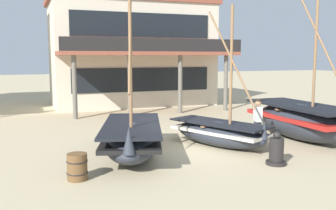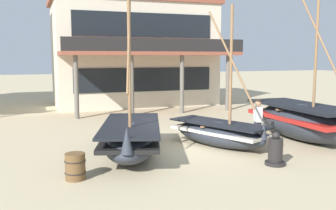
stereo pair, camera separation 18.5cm
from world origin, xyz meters
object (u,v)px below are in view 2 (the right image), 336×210
object	(u,v)px
fishing_boat_near_left	(219,132)
fishing_boat_far_right	(302,120)
wooden_barrel	(75,166)
fishing_boat_centre_large	(131,138)
harbor_building_main	(133,53)
fisherman_by_hull	(258,123)
capstan_winch	(275,152)

from	to	relation	value
fishing_boat_near_left	fishing_boat_far_right	size ratio (longest dim) A/B	0.77
fishing_boat_near_left	wooden_barrel	bearing A→B (deg)	-159.16
fishing_boat_centre_large	harbor_building_main	distance (m)	13.99
fishing_boat_near_left	wooden_barrel	world-z (taller)	fishing_boat_near_left
fishing_boat_far_right	harbor_building_main	xyz separation A→B (m)	(-3.19, 13.13, 2.67)
fishing_boat_centre_large	fisherman_by_hull	xyz separation A→B (m)	(4.59, -0.22, 0.24)
harbor_building_main	capstan_winch	bearing A→B (deg)	-89.51
fishing_boat_centre_large	wooden_barrel	bearing A→B (deg)	-137.34
fisherman_by_hull	capstan_winch	xyz separation A→B (m)	(-0.85, -2.25, -0.43)
fishing_boat_far_right	harbor_building_main	bearing A→B (deg)	103.66
capstan_winch	harbor_building_main	bearing A→B (deg)	90.49
fishing_boat_near_left	harbor_building_main	world-z (taller)	harbor_building_main
fishing_boat_far_right	fisherman_by_hull	world-z (taller)	fishing_boat_far_right
fishing_boat_near_left	fishing_boat_centre_large	world-z (taller)	fishing_boat_centre_large
fisherman_by_hull	wooden_barrel	size ratio (longest dim) A/B	2.41
fishing_boat_centre_large	capstan_winch	bearing A→B (deg)	-33.51
capstan_winch	fishing_boat_far_right	bearing A→B (deg)	39.98
fisherman_by_hull	harbor_building_main	xyz separation A→B (m)	(-0.99, 13.44, 2.59)
fishing_boat_near_left	capstan_winch	xyz separation A→B (m)	(0.47, -2.65, -0.10)
capstan_winch	harbor_building_main	distance (m)	15.98
fisherman_by_hull	fishing_boat_far_right	bearing A→B (deg)	8.03
fisherman_by_hull	capstan_winch	world-z (taller)	fisherman_by_hull
fishing_boat_far_right	capstan_winch	xyz separation A→B (m)	(-3.06, -2.56, -0.36)
wooden_barrel	harbor_building_main	world-z (taller)	harbor_building_main
fishing_boat_centre_large	fishing_boat_far_right	xyz separation A→B (m)	(6.79, 0.09, 0.16)
fishing_boat_centre_large	fishing_boat_far_right	size ratio (longest dim) A/B	0.87
fishing_boat_far_right	capstan_winch	world-z (taller)	fishing_boat_far_right
fisherman_by_hull	harbor_building_main	bearing A→B (deg)	94.20
capstan_winch	harbor_building_main	xyz separation A→B (m)	(-0.13, 15.69, 3.02)
fishing_boat_near_left	fishing_boat_far_right	bearing A→B (deg)	-1.43
fishing_boat_near_left	fishing_boat_centre_large	size ratio (longest dim) A/B	0.89
fishing_boat_near_left	harbor_building_main	xyz separation A→B (m)	(0.33, 13.04, 2.92)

